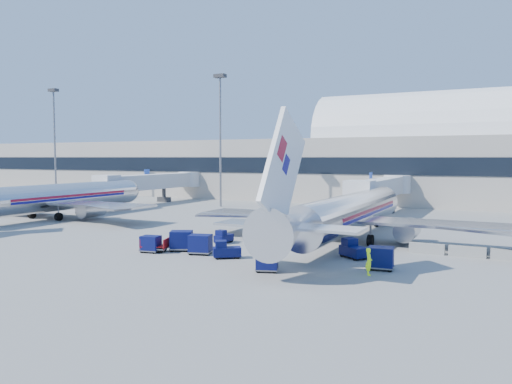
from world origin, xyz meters
The scene contains 21 objects.
ground centered at (0.00, 0.00, 0.00)m, with size 260.00×260.00×0.00m, color gray.
terminal centered at (-13.60, 55.96, 7.52)m, with size 170.00×28.15×21.00m.
airliner_main centered at (10.00, 4.51, 2.93)m, with size 32.00×37.26×12.07m.
airliner_mid centered at (-32.00, 4.51, 2.93)m, with size 32.00×37.26×12.07m.
jetbridge_near centered at (7.60, 30.81, 3.93)m, with size 4.40×27.50×6.25m.
jetbridge_mid centered at (-34.40, 30.81, 3.93)m, with size 4.40×27.50×6.25m.
mast_far_west centered at (-60.00, 30.00, 14.79)m, with size 2.00×1.20×22.60m.
mast_west centered at (-20.00, 30.00, 14.79)m, with size 2.00×1.20×22.60m.
barrier_near centered at (18.00, 2.00, 0.45)m, with size 3.00×0.55×0.90m, color #9E9E96.
barrier_mid centered at (21.30, 2.00, 0.45)m, with size 3.00×0.55×0.90m, color #9E9E96.
barrier_far centered at (24.60, 2.00, 0.45)m, with size 3.00×0.55×0.90m, color #9E9E96.
tug_lead centered at (3.17, -7.83, 0.69)m, with size 2.57×2.29×1.51m.
tug_right centered at (12.69, -2.84, 0.74)m, with size 2.75×2.50×1.63m.
tug_left centered at (-0.87, -1.46, 0.61)m, with size 1.22×2.13×1.33m.
cart_train_a centered at (0.32, -7.36, 0.92)m, with size 2.29×1.97×1.73m.
cart_train_b centered at (-2.14, -6.75, 0.97)m, with size 2.55×2.33×1.82m.
cart_train_c centered at (-4.15, -8.62, 0.80)m, with size 1.89×1.56×1.49m.
cart_solo_near centered at (8.42, -10.72, 0.78)m, with size 1.98×1.73×1.46m.
cart_solo_far centered at (15.82, -6.25, 0.92)m, with size 2.13×1.73×1.73m.
cart_open_red centered at (-3.94, -8.26, 0.44)m, with size 2.65×2.22×0.61m.
ramp_worker centered at (15.44, -8.37, 0.99)m, with size 0.72×0.47×1.97m, color #A5F319.
Camera 1 is at (24.23, -43.74, 8.51)m, focal length 35.00 mm.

